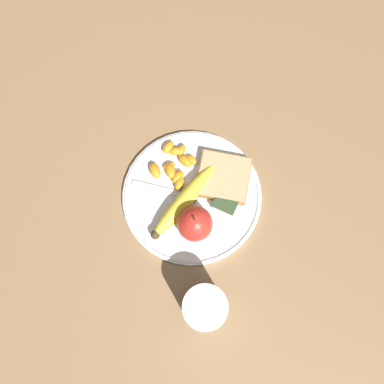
{
  "coord_description": "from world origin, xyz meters",
  "views": [
    {
      "loc": [
        -0.09,
        0.19,
        0.75
      ],
      "look_at": [
        0.0,
        0.0,
        0.03
      ],
      "focal_mm": 35.0,
      "sensor_mm": 36.0,
      "label": 1
    }
  ],
  "objects_px": {
    "plate": "(192,195)",
    "bread_slice": "(223,177)",
    "apple": "(195,224)",
    "fork": "(188,196)",
    "jam_packet": "(225,204)",
    "banana": "(184,201)",
    "juice_glass": "(204,307)"
  },
  "relations": [
    {
      "from": "fork",
      "to": "jam_packet",
      "type": "relative_size",
      "value": 4.21
    },
    {
      "from": "plate",
      "to": "juice_glass",
      "type": "xyz_separation_m",
      "value": [
        -0.11,
        0.19,
        0.04
      ]
    },
    {
      "from": "plate",
      "to": "juice_glass",
      "type": "bearing_deg",
      "value": 120.64
    },
    {
      "from": "plate",
      "to": "banana",
      "type": "relative_size",
      "value": 1.47
    },
    {
      "from": "jam_packet",
      "to": "banana",
      "type": "bearing_deg",
      "value": 21.94
    },
    {
      "from": "fork",
      "to": "plate",
      "type": "bearing_deg",
      "value": 31.68
    },
    {
      "from": "banana",
      "to": "bread_slice",
      "type": "xyz_separation_m",
      "value": [
        -0.05,
        -0.08,
        -0.01
      ]
    },
    {
      "from": "apple",
      "to": "jam_packet",
      "type": "distance_m",
      "value": 0.08
    },
    {
      "from": "juice_glass",
      "to": "apple",
      "type": "relative_size",
      "value": 1.19
    },
    {
      "from": "plate",
      "to": "bread_slice",
      "type": "xyz_separation_m",
      "value": [
        -0.04,
        -0.06,
        0.02
      ]
    },
    {
      "from": "bread_slice",
      "to": "juice_glass",
      "type": "bearing_deg",
      "value": 105.53
    },
    {
      "from": "juice_glass",
      "to": "banana",
      "type": "xyz_separation_m",
      "value": [
        0.12,
        -0.17,
        -0.02
      ]
    },
    {
      "from": "plate",
      "to": "fork",
      "type": "bearing_deg",
      "value": 42.7
    },
    {
      "from": "juice_glass",
      "to": "fork",
      "type": "bearing_deg",
      "value": -56.91
    },
    {
      "from": "plate",
      "to": "fork",
      "type": "xyz_separation_m",
      "value": [
        0.01,
        0.01,
        0.01
      ]
    },
    {
      "from": "plate",
      "to": "apple",
      "type": "xyz_separation_m",
      "value": [
        -0.03,
        0.06,
        0.04
      ]
    },
    {
      "from": "apple",
      "to": "juice_glass",
      "type": "bearing_deg",
      "value": 121.14
    },
    {
      "from": "plate",
      "to": "jam_packet",
      "type": "height_order",
      "value": "jam_packet"
    },
    {
      "from": "juice_glass",
      "to": "apple",
      "type": "distance_m",
      "value": 0.15
    },
    {
      "from": "banana",
      "to": "jam_packet",
      "type": "height_order",
      "value": "banana"
    },
    {
      "from": "apple",
      "to": "bread_slice",
      "type": "height_order",
      "value": "apple"
    },
    {
      "from": "apple",
      "to": "fork",
      "type": "relative_size",
      "value": 0.39
    },
    {
      "from": "juice_glass",
      "to": "fork",
      "type": "relative_size",
      "value": 0.47
    },
    {
      "from": "plate",
      "to": "jam_packet",
      "type": "relative_size",
      "value": 6.06
    },
    {
      "from": "bread_slice",
      "to": "fork",
      "type": "distance_m",
      "value": 0.08
    },
    {
      "from": "juice_glass",
      "to": "plate",
      "type": "bearing_deg",
      "value": -59.36
    },
    {
      "from": "fork",
      "to": "jam_packet",
      "type": "distance_m",
      "value": 0.08
    },
    {
      "from": "banana",
      "to": "juice_glass",
      "type": "bearing_deg",
      "value": 125.64
    },
    {
      "from": "plate",
      "to": "fork",
      "type": "relative_size",
      "value": 1.44
    },
    {
      "from": "apple",
      "to": "plate",
      "type": "bearing_deg",
      "value": -60.52
    },
    {
      "from": "bread_slice",
      "to": "jam_packet",
      "type": "height_order",
      "value": "same"
    },
    {
      "from": "juice_glass",
      "to": "jam_packet",
      "type": "height_order",
      "value": "juice_glass"
    }
  ]
}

